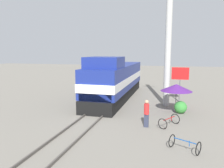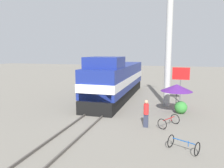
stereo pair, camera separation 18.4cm
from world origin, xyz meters
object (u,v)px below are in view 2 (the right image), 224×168
(locomotive, at_px, (116,81))
(bicycle_spare, at_px, (183,145))
(vendor_umbrella, at_px, (177,88))
(billboard_sign, at_px, (181,77))
(person_bystander, at_px, (146,112))
(bicycle, at_px, (169,121))
(utility_pole, at_px, (169,45))

(locomotive, bearing_deg, bicycle_spare, -59.80)
(vendor_umbrella, relative_size, billboard_sign, 0.74)
(person_bystander, bearing_deg, bicycle, 20.14)
(locomotive, distance_m, bicycle_spare, 12.94)
(person_bystander, relative_size, bicycle_spare, 1.15)
(locomotive, bearing_deg, person_bystander, -62.50)
(vendor_umbrella, height_order, bicycle, vendor_umbrella)
(vendor_umbrella, xyz_separation_m, bicycle, (-0.46, -3.67, -1.71))
(billboard_sign, xyz_separation_m, bicycle, (-0.87, -7.71, -2.19))
(locomotive, height_order, bicycle_spare, locomotive)
(person_bystander, height_order, bicycle_spare, person_bystander)
(locomotive, height_order, vendor_umbrella, locomotive)
(utility_pole, distance_m, billboard_sign, 3.80)
(locomotive, relative_size, billboard_sign, 4.17)
(utility_pole, xyz_separation_m, vendor_umbrella, (0.82, -2.12, -3.52))
(locomotive, xyz_separation_m, bicycle, (5.66, -7.51, -1.58))
(vendor_umbrella, distance_m, person_bystander, 4.75)
(utility_pole, bearing_deg, bicycle_spare, -82.97)
(locomotive, xyz_separation_m, bicycle_spare, (6.46, -11.10, -1.59))
(bicycle_spare, bearing_deg, utility_pole, 34.49)
(vendor_umbrella, distance_m, bicycle, 4.08)
(locomotive, bearing_deg, bicycle, -52.98)
(vendor_umbrella, height_order, bicycle_spare, vendor_umbrella)
(billboard_sign, bearing_deg, vendor_umbrella, -95.82)
(billboard_sign, relative_size, person_bystander, 1.86)
(bicycle, bearing_deg, bicycle_spare, 133.91)
(bicycle, height_order, bicycle_spare, bicycle)
(utility_pole, bearing_deg, vendor_umbrella, -68.88)
(person_bystander, xyz_separation_m, bicycle, (1.47, 0.54, -0.65))
(vendor_umbrella, xyz_separation_m, bicycle_spare, (0.34, -7.26, -1.72))
(locomotive, xyz_separation_m, person_bystander, (4.19, -8.05, -0.93))
(bicycle, bearing_deg, locomotive, -21.63)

